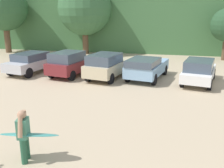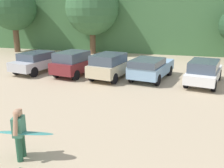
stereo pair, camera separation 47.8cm
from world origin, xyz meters
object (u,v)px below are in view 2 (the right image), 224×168
Objects in this scene: parked_car_white at (204,72)px; person_adult at (19,131)px; parked_car_silver at (38,61)px; parked_car_champagne at (111,65)px; parked_car_maroon at (75,63)px; surfboard_teal at (25,133)px; parked_car_sky_blue at (151,67)px.

person_adult is (-5.86, -10.28, 0.12)m from parked_car_white.
parked_car_silver is 5.71m from parked_car_champagne.
parked_car_maroon is 8.50m from parked_car_white.
parked_car_silver is 3.05m from parked_car_maroon.
parked_car_maroon is 2.35× the size of surfboard_teal.
parked_car_silver is at bearing -71.03° from surfboard_teal.
parked_car_maroon reaches higher than parked_car_champagne.
surfboard_teal is (-5.71, -10.22, 0.05)m from parked_car_white.
parked_car_maroon is 10.74m from person_adult.
parked_car_silver reaches higher than parked_car_sky_blue.
parked_car_silver is 8.27m from parked_car_sky_blue.
person_adult is at bearing -154.34° from parked_car_maroon.
parked_car_champagne is 2.61m from parked_car_sky_blue.
parked_car_white reaches higher than surfboard_teal.
parked_car_champagne is 5.84m from parked_car_white.
parked_car_sky_blue reaches higher than surfboard_teal.
parked_car_white is 2.76× the size of person_adult.
parked_car_silver is at bearing -76.75° from person_adult.
person_adult is (-2.59, -10.58, 0.11)m from parked_car_sky_blue.
parked_car_maroon is at bearing 96.53° from parked_car_champagne.
parked_car_sky_blue is 2.83× the size of person_adult.
surfboard_teal is at bearing 178.34° from parked_car_sky_blue.
parked_car_silver reaches higher than surfboard_teal.
parked_car_champagne is 10.19m from person_adult.
parked_car_white is (3.27, -0.30, -0.01)m from parked_car_sky_blue.
surfboard_teal is at bearing -153.50° from parked_car_maroon.
parked_car_sky_blue is at bearing -118.66° from person_adult.
parked_car_champagne is (2.66, -0.22, 0.00)m from parked_car_maroon.
person_adult is at bearing -140.28° from parked_car_silver.
surfboard_teal is at bearing -139.53° from parked_car_silver.
parked_car_silver is 2.57× the size of surfboard_teal.
parked_car_champagne is at bearing -104.98° from person_adult.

